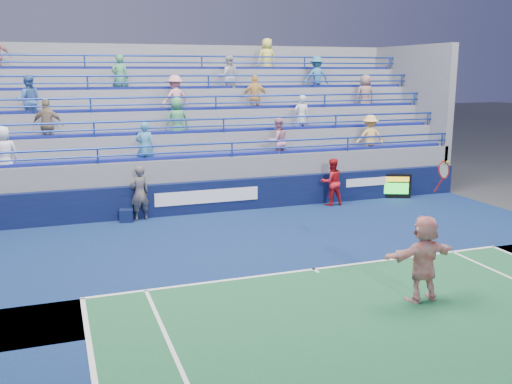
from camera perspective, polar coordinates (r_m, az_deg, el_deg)
name	(u,v)px	position (r m, az deg, el deg)	size (l,w,h in m)	color
ground	(314,270)	(14.16, 5.81, -7.77)	(120.00, 120.00, 0.00)	#333538
sponsor_wall	(234,195)	(19.85, -2.18, -0.29)	(18.00, 0.32, 1.10)	#090F35
bleacher_stand	(206,152)	(23.24, -5.01, 3.99)	(18.00, 5.60, 6.13)	slate
serve_speed_board	(393,186)	(22.35, 13.54, 0.58)	(1.31, 0.66, 0.94)	black
judge_chair	(126,215)	(18.85, -12.83, -2.22)	(0.50, 0.50, 0.75)	#0C153B
tennis_player	(424,258)	(12.52, 16.43, -6.37)	(1.76, 0.66, 2.99)	white
line_judge	(140,193)	(18.81, -11.57, -0.11)	(0.66, 0.43, 1.81)	#151E3B
ball_girl	(332,182)	(20.71, 7.58, 1.00)	(0.83, 0.65, 1.72)	red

